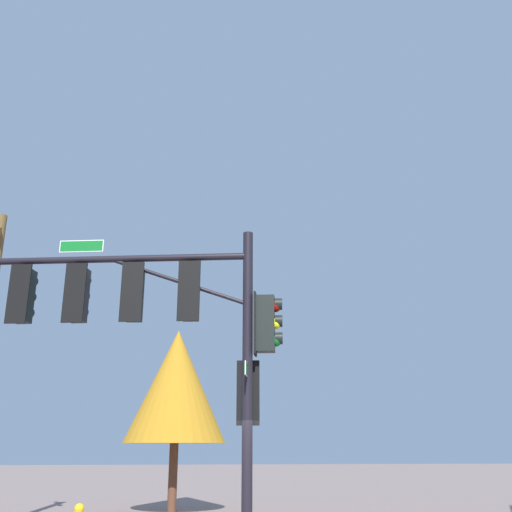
% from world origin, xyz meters
% --- Properties ---
extents(signal_pole_assembly, '(6.96, 1.78, 6.22)m').
position_xyz_m(signal_pole_assembly, '(2.05, -0.42, 4.43)').
color(signal_pole_assembly, black).
rests_on(signal_pole_assembly, ground_plane).
extents(tree_mid, '(3.31, 3.31, 5.81)m').
position_xyz_m(tree_mid, '(1.63, -8.79, 3.96)').
color(tree_mid, '#543323').
rests_on(tree_mid, ground_plane).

